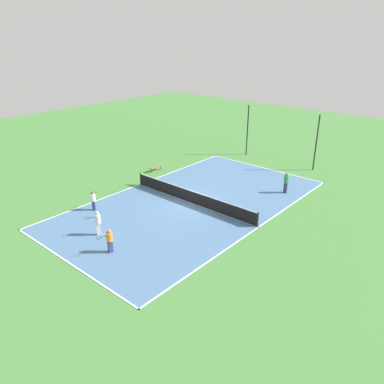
{
  "coord_description": "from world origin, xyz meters",
  "views": [
    {
      "loc": [
        16.23,
        -18.8,
        11.49
      ],
      "look_at": [
        0.0,
        0.0,
        0.9
      ],
      "focal_mm": 35.0,
      "sensor_mm": 36.0,
      "label": 1
    }
  ],
  "objects": [
    {
      "name": "player_center_orange",
      "position": [
        0.83,
        -8.05,
        0.84
      ],
      "size": [
        0.55,
        0.98,
        1.45
      ],
      "rotation": [
        0.0,
        0.0,
        4.47
      ],
      "color": "navy",
      "rests_on": "court_surface"
    },
    {
      "name": "bench",
      "position": [
        -7.0,
        3.14,
        0.38
      ],
      "size": [
        0.36,
        1.42,
        0.45
      ],
      "rotation": [
        0.0,
        0.0,
        1.57
      ],
      "color": "olive",
      "rests_on": "ground_plane"
    },
    {
      "name": "player_far_green",
      "position": [
        4.22,
        6.22,
        0.97
      ],
      "size": [
        0.41,
        0.41,
        1.65
      ],
      "rotation": [
        0.0,
        0.0,
        3.3
      ],
      "color": "navy",
      "rests_on": "court_surface"
    },
    {
      "name": "court_surface",
      "position": [
        0.0,
        0.0,
        0.01
      ],
      "size": [
        11.38,
        20.51,
        0.02
      ],
      "color": "#4C729E",
      "rests_on": "ground_plane"
    },
    {
      "name": "tennis_ball_far_baseline",
      "position": [
        -2.24,
        -0.48,
        0.06
      ],
      "size": [
        0.07,
        0.07,
        0.07
      ],
      "primitive_type": "sphere",
      "color": "#CCE033",
      "rests_on": "court_surface"
    },
    {
      "name": "player_near_white",
      "position": [
        -4.49,
        -5.35,
        0.81
      ],
      "size": [
        0.9,
        0.89,
        1.4
      ],
      "rotation": [
        0.0,
        0.0,
        2.37
      ],
      "color": "navy",
      "rests_on": "court_surface"
    },
    {
      "name": "fence_post_back_left",
      "position": [
        -3.6,
        12.65,
        2.51
      ],
      "size": [
        0.12,
        0.12,
        5.03
      ],
      "color": "black",
      "rests_on": "ground_plane"
    },
    {
      "name": "tennis_ball_right_alley",
      "position": [
        -3.55,
        1.73,
        0.06
      ],
      "size": [
        0.07,
        0.07,
        0.07
      ],
      "primitive_type": "sphere",
      "color": "#CCE033",
      "rests_on": "court_surface"
    },
    {
      "name": "ground_plane",
      "position": [
        0.0,
        0.0,
        0.0
      ],
      "size": [
        80.0,
        80.0,
        0.0
      ],
      "primitive_type": "plane",
      "color": "#47843D"
    },
    {
      "name": "fence_post_back_right",
      "position": [
        3.6,
        12.65,
        2.51
      ],
      "size": [
        0.12,
        0.12,
        5.03
      ],
      "color": "black",
      "rests_on": "ground_plane"
    },
    {
      "name": "tennis_net",
      "position": [
        0.0,
        0.0,
        0.54
      ],
      "size": [
        11.18,
        0.1,
        1.03
      ],
      "color": "black",
      "rests_on": "court_surface"
    },
    {
      "name": "tennis_ball_midcourt",
      "position": [
        -0.47,
        -1.22,
        0.06
      ],
      "size": [
        0.07,
        0.07,
        0.07
      ],
      "primitive_type": "sphere",
      "color": "#CCE033",
      "rests_on": "court_surface"
    },
    {
      "name": "player_far_white",
      "position": [
        -1.3,
        -7.27,
        0.94
      ],
      "size": [
        0.79,
        0.96,
        1.6
      ],
      "rotation": [
        0.0,
        0.0,
        4.12
      ],
      "color": "white",
      "rests_on": "court_surface"
    }
  ]
}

